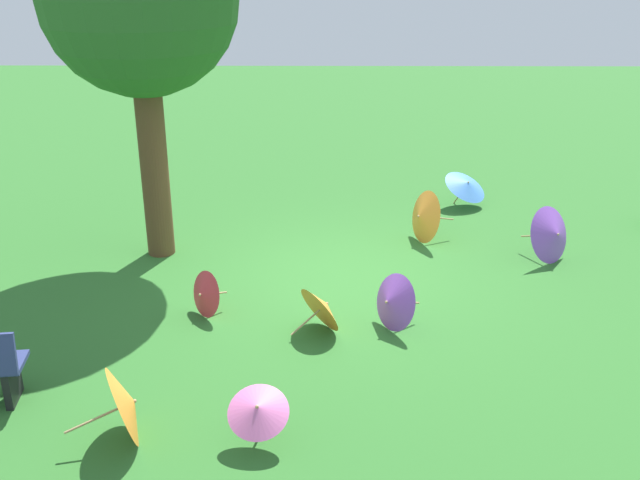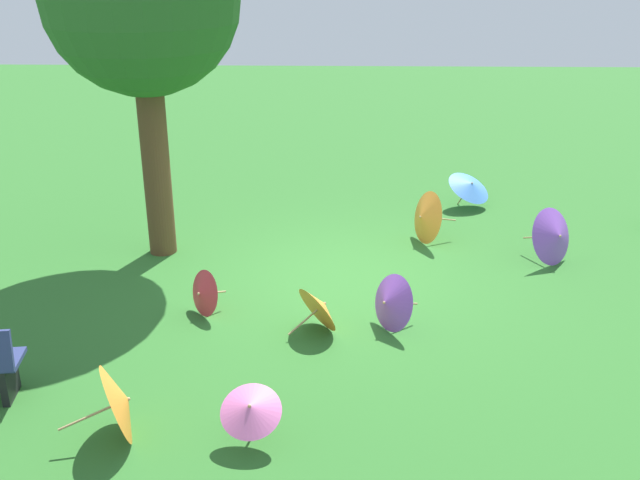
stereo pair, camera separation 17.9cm
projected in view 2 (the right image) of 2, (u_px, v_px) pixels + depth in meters
ground at (336, 278)px, 10.52m from camera, size 40.00×40.00×0.00m
parasol_purple_0 at (555, 236)px, 10.83m from camera, size 0.97×0.91×0.88m
parasol_red_0 at (202, 293)px, 9.35m from camera, size 0.57×0.61×0.62m
parasol_orange_0 at (122, 402)px, 6.95m from camera, size 0.88×0.88×0.82m
parasol_orange_1 at (424, 217)px, 11.61m from camera, size 0.85×0.91×0.87m
parasol_pink_0 at (250, 409)px, 6.84m from camera, size 0.63×0.61×0.62m
parasol_orange_2 at (321, 307)px, 8.96m from camera, size 0.77×0.80×0.66m
parasol_blue_0 at (470, 186)px, 13.18m from camera, size 1.11×1.11×0.69m
parasol_purple_2 at (389, 303)px, 8.97m from camera, size 0.73×0.80×0.74m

